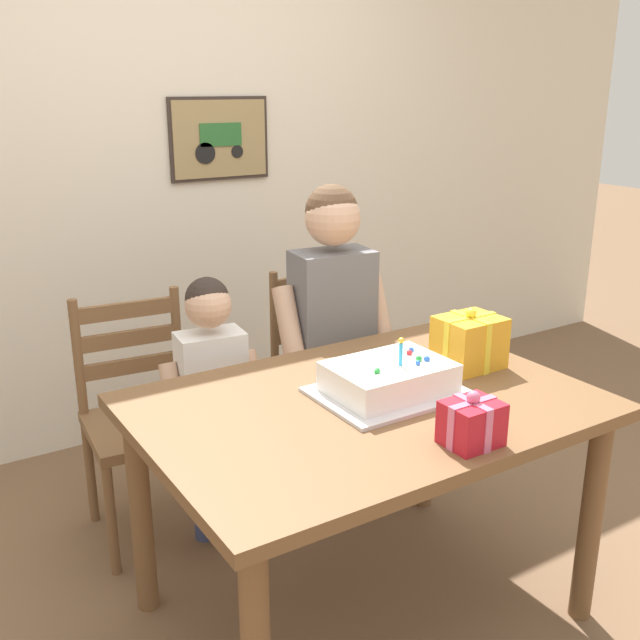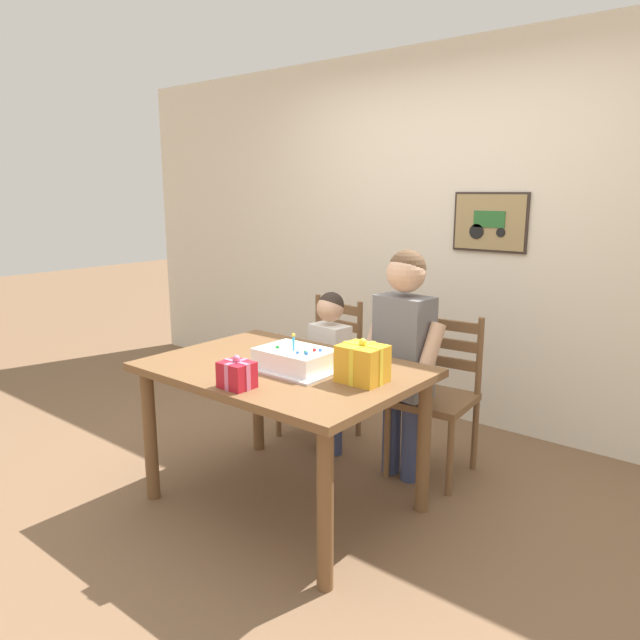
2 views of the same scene
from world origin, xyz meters
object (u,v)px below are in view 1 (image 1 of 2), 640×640
Objects in this scene: dining_table at (366,431)px; child_younger at (212,385)px; chair_left at (143,418)px; chair_right at (330,373)px; gift_box_beside_cake at (469,342)px; gift_box_red_large at (472,423)px; child_older at (332,316)px; birthday_cake at (389,380)px.

child_younger is (-0.22, 0.65, -0.03)m from dining_table.
chair_right is at bearing 0.00° from chair_left.
dining_table is 0.49m from gift_box_beside_cake.
chair_left is at bearing 116.52° from dining_table.
child_older is (0.24, 1.03, -0.02)m from gift_box_red_large.
gift_box_beside_cake reaches higher than chair_right.
child_older reaches higher than gift_box_beside_cake.
chair_left is 0.70× the size of child_older.
birthday_cake reaches higher than chair_right.
dining_table is at bearing -71.73° from child_younger.
birthday_cake is at bearing -59.13° from chair_left.
child_younger is (-0.52, 0.00, -0.18)m from child_older.
chair_left is at bearing 120.87° from birthday_cake.
chair_left is (-0.42, 0.84, -0.19)m from dining_table.
birthday_cake is 0.34× the size of child_older.
chair_right reaches higher than dining_table.
child_older is 0.55m from child_younger.
gift_box_beside_cake is at bearing -87.63° from chair_right.
gift_box_beside_cake reaches higher than gift_box_red_large.
gift_box_red_large is at bearing -106.13° from chair_right.
chair_left is at bearing -180.00° from chair_right.
dining_table is 8.71× the size of gift_box_red_large.
gift_box_beside_cake is 0.16× the size of child_older.
child_younger reaches higher than gift_box_beside_cake.
birthday_cake is 0.48× the size of chair_left.
chair_right is at bearing 63.47° from dining_table.
child_older reaches higher than chair_left.
chair_left is (-0.87, 0.80, -0.38)m from gift_box_beside_cake.
child_younger is at bearing -163.48° from chair_right.
dining_table is 1.46× the size of chair_left.
child_younger is at bearing 137.76° from gift_box_beside_cake.
gift_box_beside_cake is 0.93m from child_younger.
dining_table is 0.69m from child_younger.
chair_right is (0.35, 1.22, -0.35)m from gift_box_red_large.
dining_table is at bearing -174.20° from gift_box_beside_cake.
gift_box_red_large is 0.17× the size of chair_left.
chair_left is at bearing 137.32° from child_younger.
gift_box_red_large is 0.73× the size of gift_box_beside_cake.
dining_table is 1.03× the size of child_older.
birthday_cake is (0.08, -0.00, 0.15)m from dining_table.
gift_box_red_large is at bearing -92.27° from birthday_cake.
gift_box_red_large is (0.07, -0.38, 0.16)m from dining_table.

